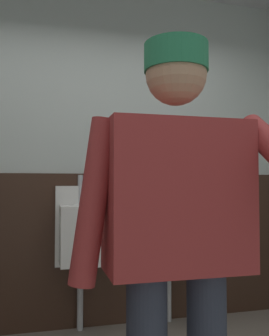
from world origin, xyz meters
name	(u,v)px	position (x,y,z in m)	size (l,w,h in m)	color
wall_back	(97,153)	(0.00, 1.62, 1.43)	(4.04, 0.12, 2.87)	silver
wainscot_band_back	(98,249)	(0.00, 1.55, 0.63)	(3.44, 0.03, 1.25)	#382319
urinal_left	(82,234)	(-0.16, 1.40, 0.78)	(0.40, 0.34, 1.24)	white
urinal_middle	(172,231)	(0.59, 1.40, 0.78)	(0.40, 0.34, 1.24)	white
privacy_divider_panel	(130,211)	(0.22, 1.33, 0.95)	(0.04, 0.40, 0.90)	#4C4C51
person	(178,235)	(0.00, -0.28, 0.99)	(0.71, 0.60, 1.67)	#2D3342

